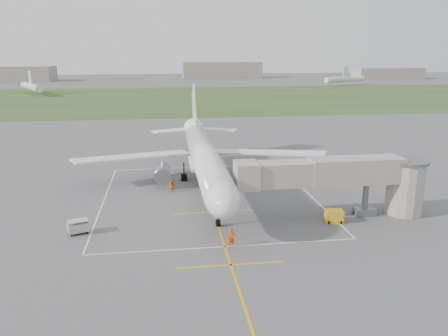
{
  "coord_description": "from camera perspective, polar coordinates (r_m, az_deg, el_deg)",
  "views": [
    {
      "loc": [
        -5.71,
        -60.42,
        19.14
      ],
      "look_at": [
        2.15,
        -4.0,
        4.0
      ],
      "focal_mm": 35.0,
      "sensor_mm": 36.0,
      "label": 1
    }
  ],
  "objects": [
    {
      "name": "gpu_unit",
      "position": [
        52.44,
        14.17,
        -6.13
      ],
      "size": [
        2.16,
        1.66,
        1.5
      ],
      "rotation": [
        0.0,
        0.0,
        -0.14
      ],
      "color": "gold",
      "rests_on": "ground"
    },
    {
      "name": "baggage_cart",
      "position": [
        50.42,
        -18.51,
        -7.29
      ],
      "size": [
        2.49,
        1.95,
        1.52
      ],
      "rotation": [
        0.0,
        0.0,
        0.33
      ],
      "color": "#AFAFAF",
      "rests_on": "ground"
    },
    {
      "name": "distant_aircraft",
      "position": [
        236.73,
        -2.17,
        11.11
      ],
      "size": [
        193.05,
        59.73,
        8.85
      ],
      "color": "white",
      "rests_on": "ground"
    },
    {
      "name": "ramp_worker_nose",
      "position": [
        44.64,
        0.98,
        -9.13
      ],
      "size": [
        0.74,
        0.51,
        1.95
      ],
      "primitive_type": "imported",
      "rotation": [
        0.0,
        0.0,
        0.06
      ],
      "color": "#EC4907",
      "rests_on": "ground"
    },
    {
      "name": "apron_markings",
      "position": [
        58.13,
        -1.85,
        -4.34
      ],
      "size": [
        28.2,
        60.0,
        0.01
      ],
      "color": "#DFA10D",
      "rests_on": "ground"
    },
    {
      "name": "distant_hangars",
      "position": [
        326.07,
        -9.99,
        12.21
      ],
      "size": [
        345.0,
        49.0,
        12.0
      ],
      "color": "gray",
      "rests_on": "ground"
    },
    {
      "name": "jet_bridge",
      "position": [
        53.55,
        16.0,
        -1.3
      ],
      "size": [
        23.4,
        5.0,
        7.2
      ],
      "color": "gray",
      "rests_on": "ground"
    },
    {
      "name": "grass_strip",
      "position": [
        191.46,
        -6.26,
        9.06
      ],
      "size": [
        700.0,
        120.0,
        0.02
      ],
      "primitive_type": "cube",
      "color": "#36481F",
      "rests_on": "ground"
    },
    {
      "name": "ramp_worker_wing",
      "position": [
        62.15,
        -6.78,
        -2.36
      ],
      "size": [
        1.01,
        1.01,
        1.65
      ],
      "primitive_type": "imported",
      "rotation": [
        0.0,
        0.0,
        2.36
      ],
      "color": "#DF5307",
      "rests_on": "ground"
    },
    {
      "name": "ground",
      "position": [
        63.63,
        -2.41,
        -2.63
      ],
      "size": [
        700.0,
        700.0,
        0.0
      ],
      "primitive_type": "plane",
      "color": "#57575A",
      "rests_on": "ground"
    },
    {
      "name": "airliner",
      "position": [
        63.18,
        -2.52,
        1.37
      ],
      "size": [
        38.93,
        46.75,
        13.52
      ],
      "color": "white",
      "rests_on": "ground"
    }
  ]
}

